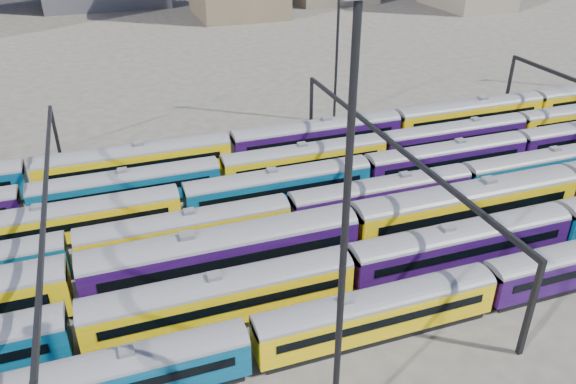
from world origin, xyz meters
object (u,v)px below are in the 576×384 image
object	(u,v)px
rake_0	(377,309)
rake_2	(223,249)
mast_2	(344,242)
rake_1	(461,242)

from	to	relation	value
rake_0	rake_2	xyz separation A→B (m)	(-8.70, 10.00, 0.58)
rake_2	mast_2	size ratio (longest dim) A/B	4.47
rake_0	rake_1	size ratio (longest dim) A/B	0.65
rake_2	mast_2	bearing A→B (deg)	-81.95
rake_0	rake_1	bearing A→B (deg)	25.68
rake_1	rake_2	world-z (taller)	rake_2
rake_0	rake_1	xyz separation A→B (m)	(10.40, 5.00, 0.25)
rake_1	mast_2	size ratio (longest dim) A/B	5.58
rake_0	rake_2	bearing A→B (deg)	131.04
rake_1	rake_2	bearing A→B (deg)	165.33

